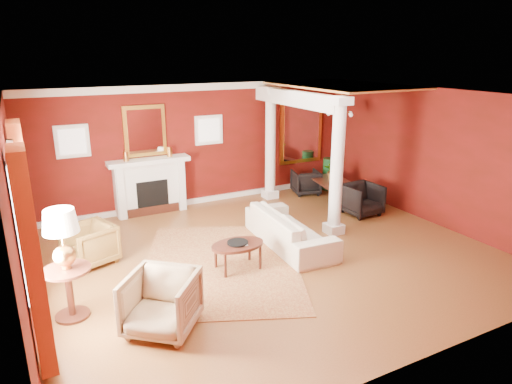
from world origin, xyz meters
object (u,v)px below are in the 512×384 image
sofa (290,223)px  side_table (63,245)px  coffee_table (238,246)px  armchair_leopard (89,243)px  armchair_stripe (161,300)px  dining_table (334,185)px

sofa → side_table: side_table is taller
sofa → coffee_table: 1.42m
sofa → coffee_table: sofa is taller
armchair_leopard → armchair_stripe: bearing=-7.4°
armchair_leopard → armchair_stripe: size_ratio=0.88×
armchair_leopard → armchair_stripe: (0.54, -2.57, 0.05)m
coffee_table → dining_table: bearing=31.1°
sofa → armchair_stripe: size_ratio=2.56×
sofa → armchair_stripe: same height
dining_table → coffee_table: bearing=132.3°
sofa → armchair_leopard: (-3.56, 0.95, -0.05)m
sofa → coffee_table: size_ratio=2.46×
armchair_leopard → armchair_stripe: 2.63m
sofa → coffee_table: (-1.34, -0.46, -0.02)m
coffee_table → side_table: 2.83m
armchair_stripe → armchair_leopard: bearing=141.8°
side_table → dining_table: (6.49, 2.51, -0.70)m
armchair_stripe → coffee_table: bearing=74.6°
armchair_stripe → dining_table: bearing=72.2°
armchair_leopard → armchair_stripe: armchair_stripe is taller
sofa → armchair_leopard: bearing=78.7°
side_table → armchair_leopard: bearing=73.0°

